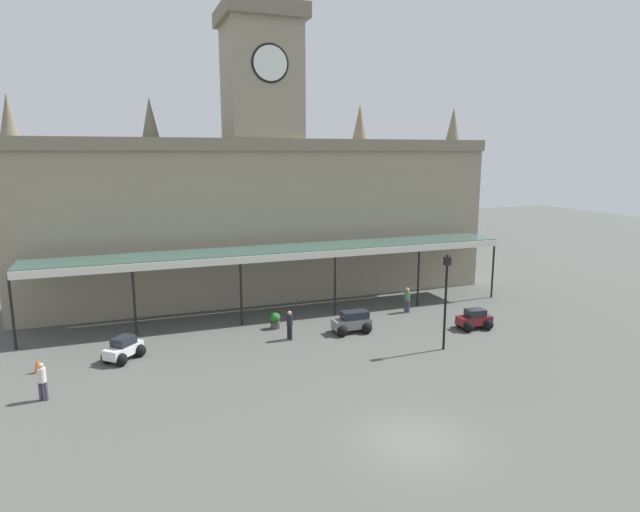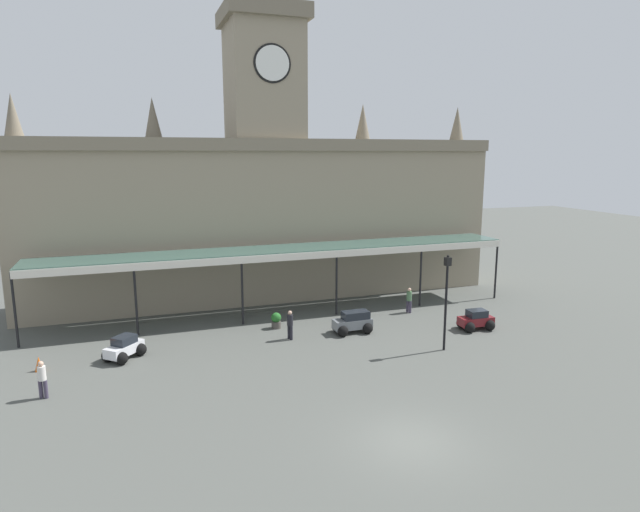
{
  "view_description": "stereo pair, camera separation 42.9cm",
  "coord_description": "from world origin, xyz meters",
  "px_view_note": "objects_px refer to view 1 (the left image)",
  "views": [
    {
      "loc": [
        -9.45,
        -15.74,
        10.34
      ],
      "look_at": [
        0.0,
        10.06,
        5.08
      ],
      "focal_mm": 30.27,
      "sensor_mm": 36.0,
      "label": 1
    },
    {
      "loc": [
        -9.05,
        -15.88,
        10.34
      ],
      "look_at": [
        0.0,
        10.06,
        5.08
      ],
      "focal_mm": 30.27,
      "sensor_mm": 36.0,
      "label": 2
    }
  ],
  "objects_px": {
    "car_white_sedan": "(124,350)",
    "car_maroon_sedan": "(474,320)",
    "pedestrian_near_entrance": "(407,299)",
    "pedestrian_beside_cars": "(290,324)",
    "car_grey_estate": "(352,323)",
    "pedestrian_crossing_forecourt": "(42,380)",
    "traffic_cone": "(38,366)",
    "planter_by_canopy": "(275,320)",
    "victorian_lamppost": "(446,291)"
  },
  "relations": [
    {
      "from": "pedestrian_beside_cars",
      "to": "victorian_lamppost",
      "type": "relative_size",
      "value": 0.32
    },
    {
      "from": "car_maroon_sedan",
      "to": "traffic_cone",
      "type": "distance_m",
      "value": 23.66
    },
    {
      "from": "car_grey_estate",
      "to": "planter_by_canopy",
      "type": "xyz_separation_m",
      "value": [
        -4.03,
        2.26,
        -0.07
      ]
    },
    {
      "from": "pedestrian_crossing_forecourt",
      "to": "car_white_sedan",
      "type": "bearing_deg",
      "value": 48.53
    },
    {
      "from": "car_grey_estate",
      "to": "pedestrian_beside_cars",
      "type": "height_order",
      "value": "pedestrian_beside_cars"
    },
    {
      "from": "car_grey_estate",
      "to": "car_maroon_sedan",
      "type": "distance_m",
      "value": 7.38
    },
    {
      "from": "pedestrian_crossing_forecourt",
      "to": "traffic_cone",
      "type": "height_order",
      "value": "pedestrian_crossing_forecourt"
    },
    {
      "from": "pedestrian_crossing_forecourt",
      "to": "car_grey_estate",
      "type": "bearing_deg",
      "value": 12.73
    },
    {
      "from": "pedestrian_near_entrance",
      "to": "traffic_cone",
      "type": "xyz_separation_m",
      "value": [
        -21.49,
        -2.75,
        -0.55
      ]
    },
    {
      "from": "car_grey_estate",
      "to": "pedestrian_crossing_forecourt",
      "type": "bearing_deg",
      "value": -167.27
    },
    {
      "from": "car_maroon_sedan",
      "to": "traffic_cone",
      "type": "height_order",
      "value": "car_maroon_sedan"
    },
    {
      "from": "car_grey_estate",
      "to": "planter_by_canopy",
      "type": "distance_m",
      "value": 4.62
    },
    {
      "from": "car_white_sedan",
      "to": "traffic_cone",
      "type": "xyz_separation_m",
      "value": [
        -3.88,
        -0.36,
        -0.14
      ]
    },
    {
      "from": "pedestrian_crossing_forecourt",
      "to": "car_maroon_sedan",
      "type": "bearing_deg",
      "value": 4.26
    },
    {
      "from": "pedestrian_beside_cars",
      "to": "pedestrian_crossing_forecourt",
      "type": "bearing_deg",
      "value": -163.12
    },
    {
      "from": "car_maroon_sedan",
      "to": "planter_by_canopy",
      "type": "height_order",
      "value": "car_maroon_sedan"
    },
    {
      "from": "pedestrian_near_entrance",
      "to": "traffic_cone",
      "type": "distance_m",
      "value": 21.67
    },
    {
      "from": "car_grey_estate",
      "to": "pedestrian_beside_cars",
      "type": "xyz_separation_m",
      "value": [
        -3.79,
        0.08,
        0.34
      ]
    },
    {
      "from": "traffic_cone",
      "to": "car_grey_estate",
      "type": "bearing_deg",
      "value": 0.91
    },
    {
      "from": "planter_by_canopy",
      "to": "traffic_cone",
      "type": "bearing_deg",
      "value": -168.54
    },
    {
      "from": "car_grey_estate",
      "to": "pedestrian_beside_cars",
      "type": "distance_m",
      "value": 3.81
    },
    {
      "from": "car_grey_estate",
      "to": "pedestrian_beside_cars",
      "type": "relative_size",
      "value": 1.35
    },
    {
      "from": "car_white_sedan",
      "to": "car_grey_estate",
      "type": "xyz_separation_m",
      "value": [
        12.59,
        -0.1,
        0.06
      ]
    },
    {
      "from": "pedestrian_near_entrance",
      "to": "victorian_lamppost",
      "type": "height_order",
      "value": "victorian_lamppost"
    },
    {
      "from": "car_grey_estate",
      "to": "pedestrian_near_entrance",
      "type": "height_order",
      "value": "pedestrian_near_entrance"
    },
    {
      "from": "traffic_cone",
      "to": "car_white_sedan",
      "type": "bearing_deg",
      "value": 5.27
    },
    {
      "from": "pedestrian_crossing_forecourt",
      "to": "planter_by_canopy",
      "type": "distance_m",
      "value": 13.17
    },
    {
      "from": "car_grey_estate",
      "to": "victorian_lamppost",
      "type": "distance_m",
      "value": 6.08
    },
    {
      "from": "victorian_lamppost",
      "to": "planter_by_canopy",
      "type": "height_order",
      "value": "victorian_lamppost"
    },
    {
      "from": "pedestrian_near_entrance",
      "to": "planter_by_canopy",
      "type": "relative_size",
      "value": 1.74
    },
    {
      "from": "car_maroon_sedan",
      "to": "pedestrian_near_entrance",
      "type": "xyz_separation_m",
      "value": [
        -2.12,
        4.36,
        0.41
      ]
    },
    {
      "from": "car_white_sedan",
      "to": "car_maroon_sedan",
      "type": "relative_size",
      "value": 1.07
    },
    {
      "from": "pedestrian_near_entrance",
      "to": "car_grey_estate",
      "type": "bearing_deg",
      "value": -153.61
    },
    {
      "from": "pedestrian_crossing_forecourt",
      "to": "traffic_cone",
      "type": "xyz_separation_m",
      "value": [
        -0.63,
        3.31,
        -0.55
      ]
    },
    {
      "from": "traffic_cone",
      "to": "pedestrian_near_entrance",
      "type": "bearing_deg",
      "value": 7.3
    },
    {
      "from": "car_maroon_sedan",
      "to": "pedestrian_near_entrance",
      "type": "height_order",
      "value": "pedestrian_near_entrance"
    },
    {
      "from": "pedestrian_near_entrance",
      "to": "pedestrian_beside_cars",
      "type": "bearing_deg",
      "value": -164.69
    },
    {
      "from": "pedestrian_near_entrance",
      "to": "planter_by_canopy",
      "type": "distance_m",
      "value": 9.06
    },
    {
      "from": "car_maroon_sedan",
      "to": "pedestrian_near_entrance",
      "type": "distance_m",
      "value": 4.86
    },
    {
      "from": "pedestrian_crossing_forecourt",
      "to": "victorian_lamppost",
      "type": "relative_size",
      "value": 0.32
    },
    {
      "from": "pedestrian_crossing_forecourt",
      "to": "pedestrian_beside_cars",
      "type": "bearing_deg",
      "value": 16.88
    },
    {
      "from": "car_grey_estate",
      "to": "planter_by_canopy",
      "type": "relative_size",
      "value": 2.35
    },
    {
      "from": "pedestrian_beside_cars",
      "to": "pedestrian_near_entrance",
      "type": "relative_size",
      "value": 1.0
    },
    {
      "from": "car_grey_estate",
      "to": "car_maroon_sedan",
      "type": "height_order",
      "value": "car_grey_estate"
    },
    {
      "from": "car_white_sedan",
      "to": "traffic_cone",
      "type": "distance_m",
      "value": 3.9
    },
    {
      "from": "victorian_lamppost",
      "to": "planter_by_canopy",
      "type": "relative_size",
      "value": 5.39
    },
    {
      "from": "car_white_sedan",
      "to": "pedestrian_near_entrance",
      "type": "relative_size",
      "value": 1.34
    },
    {
      "from": "car_maroon_sedan",
      "to": "pedestrian_crossing_forecourt",
      "type": "relative_size",
      "value": 1.25
    },
    {
      "from": "car_grey_estate",
      "to": "pedestrian_crossing_forecourt",
      "type": "relative_size",
      "value": 1.35
    },
    {
      "from": "car_maroon_sedan",
      "to": "pedestrian_near_entrance",
      "type": "relative_size",
      "value": 1.25
    }
  ]
}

